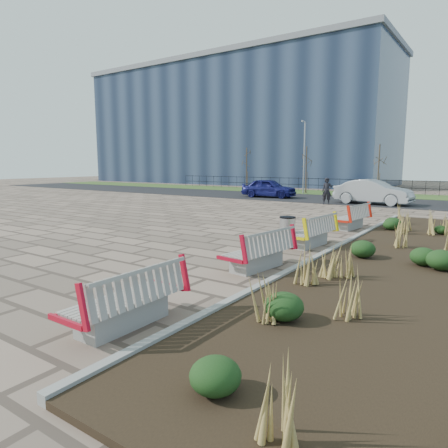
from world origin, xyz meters
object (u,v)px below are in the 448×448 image
Objects in this scene: bench_b at (257,249)px; lamp_west at (304,158)px; bench_a at (123,296)px; litter_bin at (287,232)px; car_silver at (373,192)px; bench_c at (309,231)px; car_blue at (269,188)px; bench_d at (350,216)px; pedestrian at (327,191)px.

bench_b is 0.35× the size of lamp_west.
litter_bin is at bearing 94.53° from bench_a.
bench_c is at bearing -168.86° from car_silver.
car_silver is at bearing -100.56° from car_blue.
bench_b is at bearing -69.25° from lamp_west.
lamp_west is (-7.27, 5.92, 2.24)m from car_silver.
bench_c is at bearing -152.66° from car_blue.
bench_a and bench_c have the same top height.
car_blue is at bearing 127.46° from bench_c.
car_silver reaches higher than litter_bin.
litter_bin is (-0.50, 2.76, -0.03)m from bench_b.
bench_b reaches higher than litter_bin.
car_blue is 5.65m from lamp_west.
bench_b is at bearing 90.46° from bench_a.
bench_a is 1.00× the size of bench_c.
lamp_west reaches higher than bench_d.
litter_bin is 0.56× the size of pedestrian.
bench_d is 0.45× the size of car_silver.
car_silver is 0.79× the size of lamp_west.
bench_a is 7.06m from litter_bin.
bench_a is 2.23× the size of litter_bin.
pedestrian is 2.94m from car_silver.
pedestrian is at bearing 129.33° from car_silver.
lamp_west is at bearing 112.05° from litter_bin.
lamp_west is (-9.00, 23.75, 2.54)m from bench_b.
bench_c is 0.51× the size of car_blue.
bench_a is at bearing -82.57° from bench_b.
bench_a is 7.59m from bench_c.
lamp_west is (0.60, 5.12, 2.31)m from car_blue.
lamp_west is (-9.00, 20.44, 2.54)m from bench_c.
bench_d is at bearing 83.88° from litter_bin.
car_blue is 0.88× the size of car_silver.
bench_d is 2.23× the size of litter_bin.
bench_a is 29.55m from lamp_west.
bench_b is 1.00× the size of bench_c.
bench_c is at bearing 47.40° from litter_bin.
pedestrian is 0.28× the size of lamp_west.
car_silver is 9.64m from lamp_west.
bench_d is at bearing 95.41° from bench_c.
bench_a is 22.18m from car_silver.
pedestrian is (-4.14, 16.15, 0.34)m from bench_b.
litter_bin is at bearing -154.89° from car_blue.
bench_d is at bearing -144.13° from car_blue.
pedestrian reaches higher than litter_bin.
bench_c is 1.24× the size of pedestrian.
car_blue is at bearing 131.33° from pedestrian.
bench_d is at bearing -166.21° from car_silver.
bench_c is 2.23× the size of litter_bin.
bench_a is at bearing -85.93° from litter_bin.
litter_bin is 0.16× the size of lamp_west.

